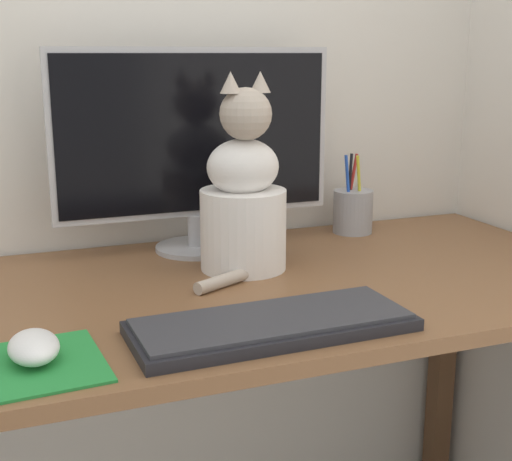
{
  "coord_description": "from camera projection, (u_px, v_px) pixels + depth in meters",
  "views": [
    {
      "loc": [
        -0.4,
        -1.13,
        1.11
      ],
      "look_at": [
        0.01,
        -0.07,
        0.82
      ],
      "focal_mm": 50.0,
      "sensor_mm": 36.0,
      "label": 1
    }
  ],
  "objects": [
    {
      "name": "computer_mouse_left",
      "position": [
        34.0,
        347.0,
        0.94
      ],
      "size": [
        0.07,
        0.1,
        0.04
      ],
      "color": "white",
      "rests_on": "mousepad_left"
    },
    {
      "name": "pen_cup",
      "position": [
        353.0,
        211.0,
        1.61
      ],
      "size": [
        0.09,
        0.09,
        0.18
      ],
      "color": "#99999E",
      "rests_on": "desk"
    },
    {
      "name": "mousepad_left",
      "position": [
        21.0,
        368.0,
        0.92
      ],
      "size": [
        0.22,
        0.2,
        0.0
      ],
      "rotation": [
        0.0,
        0.0,
        0.07
      ],
      "color": "#238438",
      "rests_on": "desk"
    },
    {
      "name": "desk",
      "position": [
        236.0,
        332.0,
        1.28
      ],
      "size": [
        1.43,
        0.68,
        0.71
      ],
      "color": "brown",
      "rests_on": "ground_plane"
    },
    {
      "name": "cat",
      "position": [
        243.0,
        198.0,
        1.32
      ],
      "size": [
        0.22,
        0.22,
        0.37
      ],
      "rotation": [
        0.0,
        0.0,
        0.11
      ],
      "color": "white",
      "rests_on": "desk"
    },
    {
      "name": "monitor",
      "position": [
        193.0,
        143.0,
        1.42
      ],
      "size": [
        0.57,
        0.17,
        0.41
      ],
      "color": "#B2B2B7",
      "rests_on": "desk"
    },
    {
      "name": "keyboard",
      "position": [
        272.0,
        324.0,
        1.04
      ],
      "size": [
        0.42,
        0.17,
        0.02
      ],
      "rotation": [
        0.0,
        0.0,
        0.02
      ],
      "color": "black",
      "rests_on": "desk"
    }
  ]
}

